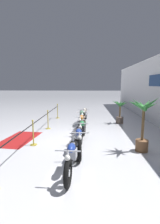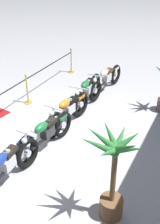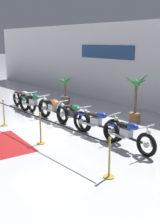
# 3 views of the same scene
# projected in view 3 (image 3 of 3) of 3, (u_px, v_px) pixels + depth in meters

# --- Properties ---
(ground_plane) EXTENTS (120.00, 120.00, 0.00)m
(ground_plane) POSITION_uv_depth(u_px,v_px,m) (51.00, 127.00, 11.01)
(ground_plane) COLOR silver
(back_wall) EXTENTS (28.00, 0.29, 4.20)m
(back_wall) POSITION_uv_depth(u_px,v_px,m) (137.00, 65.00, 13.71)
(back_wall) COLOR white
(back_wall) RESTS_ON ground
(motorcycle_cream_0) EXTENTS (2.44, 0.62, 0.96)m
(motorcycle_cream_0) POSITION_uv_depth(u_px,v_px,m) (24.00, 99.00, 13.79)
(motorcycle_cream_0) COLOR black
(motorcycle_cream_0) RESTS_ON ground
(motorcycle_green_1) EXTENTS (2.37, 0.62, 0.99)m
(motorcycle_green_1) POSITION_uv_depth(u_px,v_px,m) (34.00, 104.00, 12.77)
(motorcycle_green_1) COLOR black
(motorcycle_green_1) RESTS_ON ground
(motorcycle_orange_2) EXTENTS (2.21, 0.62, 0.97)m
(motorcycle_orange_2) POSITION_uv_depth(u_px,v_px,m) (53.00, 109.00, 11.76)
(motorcycle_orange_2) COLOR black
(motorcycle_orange_2) RESTS_ON ground
(motorcycle_green_3) EXTENTS (2.23, 0.62, 0.95)m
(motorcycle_green_3) POSITION_uv_depth(u_px,v_px,m) (73.00, 115.00, 10.87)
(motorcycle_green_3) COLOR black
(motorcycle_green_3) RESTS_ON ground
(motorcycle_blue_4) EXTENTS (2.31, 0.62, 0.97)m
(motorcycle_blue_4) POSITION_uv_depth(u_px,v_px,m) (97.00, 123.00, 9.74)
(motorcycle_blue_4) COLOR black
(motorcycle_blue_4) RESTS_ON ground
(motorcycle_blue_5) EXTENTS (2.21, 0.62, 0.94)m
(motorcycle_blue_5) POSITION_uv_depth(u_px,v_px,m) (128.00, 135.00, 8.61)
(motorcycle_blue_5) COLOR black
(motorcycle_blue_5) RESTS_ON ground
(potted_palm_left_of_row) EXTENTS (1.07, 1.03, 1.56)m
(potted_palm_left_of_row) POSITION_uv_depth(u_px,v_px,m) (65.00, 90.00, 14.78)
(potted_palm_left_of_row) COLOR brown
(potted_palm_left_of_row) RESTS_ON ground
(potted_palm_right_of_row) EXTENTS (1.10, 1.07, 2.10)m
(potted_palm_right_of_row) POSITION_uv_depth(u_px,v_px,m) (136.00, 97.00, 11.22)
(potted_palm_right_of_row) COLOR brown
(potted_palm_right_of_row) RESTS_ON ground
(stanchion_far_left) EXTENTS (8.92, 0.28, 1.05)m
(stanchion_far_left) POSITION_uv_depth(u_px,v_px,m) (3.00, 108.00, 11.01)
(stanchion_far_left) COLOR gold
(stanchion_far_left) RESTS_ON ground
(stanchion_mid_left) EXTENTS (0.28, 0.28, 1.05)m
(stanchion_mid_left) POSITION_uv_depth(u_px,v_px,m) (4.00, 117.00, 11.07)
(stanchion_mid_left) COLOR gold
(stanchion_mid_left) RESTS_ON ground
(stanchion_mid_right) EXTENTS (0.28, 0.28, 1.05)m
(stanchion_mid_right) POSITION_uv_depth(u_px,v_px,m) (41.00, 133.00, 9.11)
(stanchion_mid_right) COLOR gold
(stanchion_mid_right) RESTS_ON ground
(stanchion_far_right) EXTENTS (0.28, 0.28, 1.05)m
(stanchion_far_right) POSITION_uv_depth(u_px,v_px,m) (109.00, 164.00, 6.84)
(stanchion_far_right) COLOR gold
(stanchion_far_right) RESTS_ON ground
(floor_banner) EXTENTS (2.57, 1.56, 0.01)m
(floor_banner) POSITION_uv_depth(u_px,v_px,m) (5.00, 143.00, 9.19)
(floor_banner) COLOR maroon
(floor_banner) RESTS_ON ground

